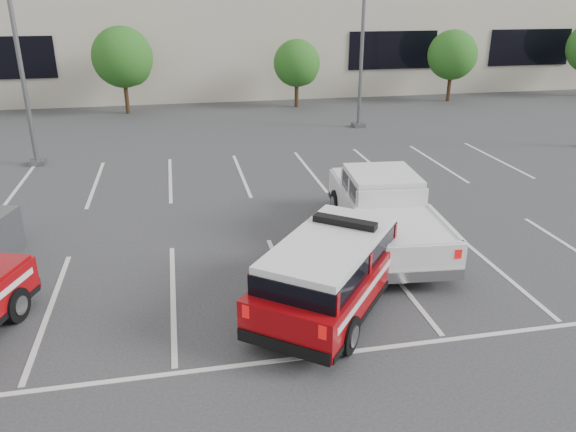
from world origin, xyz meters
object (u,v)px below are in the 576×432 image
at_px(tree_mid_left, 124,59).
at_px(tree_mid_right, 298,65).
at_px(fire_chief_suv, 336,272).
at_px(light_pole_mid, 363,22).
at_px(white_pickup, 385,216).
at_px(light_pole_left, 15,31).
at_px(tree_right, 453,57).
at_px(convention_building, 203,19).

distance_m(tree_mid_left, tree_mid_right, 10.01).
bearing_deg(fire_chief_suv, tree_mid_right, 117.49).
bearing_deg(light_pole_mid, tree_mid_right, 107.52).
bearing_deg(white_pickup, light_pole_left, 143.55).
bearing_deg(tree_right, white_pickup, -120.77).
height_order(light_pole_left, light_pole_mid, same).
distance_m(convention_building, light_pole_left, 21.49).
relative_size(tree_mid_left, tree_mid_right, 1.21).
height_order(tree_mid_right, white_pickup, tree_mid_right).
bearing_deg(convention_building, tree_right, -33.37).
height_order(tree_mid_left, light_pole_left, light_pole_left).
bearing_deg(tree_mid_right, tree_mid_left, 180.00).
bearing_deg(tree_mid_left, tree_right, -0.00).
bearing_deg(tree_right, convention_building, 146.63).
distance_m(tree_mid_right, light_pole_mid, 6.88).
relative_size(light_pole_mid, white_pickup, 1.64).
distance_m(tree_mid_left, tree_right, 20.00).
height_order(tree_mid_right, fire_chief_suv, tree_mid_right).
xyz_separation_m(tree_mid_left, tree_right, (20.00, -0.00, -0.27)).
height_order(tree_right, white_pickup, tree_right).
bearing_deg(light_pole_mid, white_pickup, -105.27).
bearing_deg(light_pole_mid, tree_right, 36.77).
relative_size(tree_mid_right, fire_chief_suv, 0.73).
bearing_deg(light_pole_mid, convention_building, 113.26).
distance_m(tree_mid_right, white_pickup, 20.15).
relative_size(light_pole_left, light_pole_mid, 1.00).
bearing_deg(white_pickup, convention_building, 100.91).
distance_m(light_pole_left, white_pickup, 15.61).
xyz_separation_m(convention_building, tree_mid_right, (4.91, -9.82, -2.22)).
height_order(convention_building, tree_mid_right, convention_building).
distance_m(tree_mid_left, light_pole_mid, 13.53).
distance_m(light_pole_mid, fire_chief_suv, 18.58).
relative_size(light_pole_left, fire_chief_suv, 1.88).
distance_m(convention_building, fire_chief_suv, 33.09).
xyz_separation_m(light_pole_left, fire_chief_suv, (8.89, -12.98, -4.41)).
bearing_deg(light_pole_left, tree_right, 23.51).
height_order(tree_mid_left, fire_chief_suv, tree_mid_left).
relative_size(tree_mid_left, light_pole_left, 0.47).
xyz_separation_m(tree_mid_right, tree_right, (10.00, 0.00, 0.27)).
height_order(tree_mid_right, light_pole_left, light_pole_left).
height_order(tree_right, fire_chief_suv, tree_right).
xyz_separation_m(convention_building, white_pickup, (3.01, -29.80, -3.98)).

